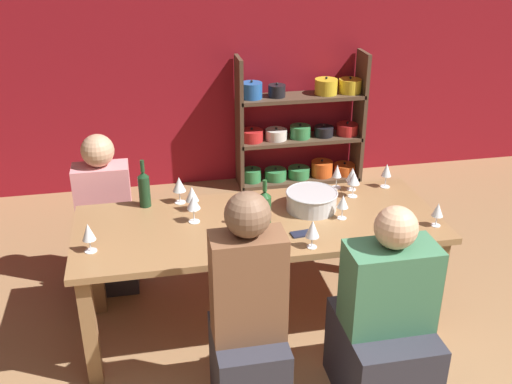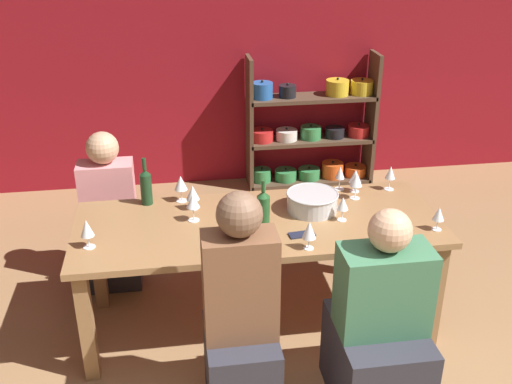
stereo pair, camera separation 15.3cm
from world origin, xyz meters
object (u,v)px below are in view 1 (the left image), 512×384
Objects in this scene: cell_phone at (304,233)px; wine_glass_empty_a at (193,203)px; shelf_unit at (301,133)px; person_near_b at (248,334)px; wine_bottle_green at (265,209)px; dining_table at (259,235)px; wine_glass_white_d at (354,179)px; wine_glass_red_a at (337,172)px; wine_glass_red_d at (438,211)px; wine_glass_red_e at (88,233)px; wine_glass_red_b at (192,194)px; wine_glass_white_a at (179,185)px; wine_glass_white_c at (313,229)px; wine_glass_white_b at (343,202)px; person_far_a at (107,229)px; mixing_bowl at (312,200)px; person_near_a at (384,334)px; wine_glass_empty_b at (387,171)px; wine_bottle_dark at (144,188)px; wine_glass_red_c at (352,175)px.

wine_glass_empty_a is at bearing 155.54° from cell_phone.
shelf_unit is 3.05m from person_near_b.
wine_bottle_green is at bearing 71.04° from person_near_b.
wine_glass_white_d reaches higher than dining_table.
person_near_b is (-0.87, -0.93, -0.39)m from wine_glass_white_d.
wine_glass_white_d is (1.06, 0.15, 0.00)m from wine_glass_empty_a.
wine_glass_red_d is (0.41, -0.63, -0.01)m from wine_glass_red_a.
wine_glass_red_e is (-1.59, -0.53, 0.00)m from wine_glass_red_a.
wine_glass_white_a is at bearing 118.51° from wine_glass_red_b.
dining_table is at bearing 122.51° from wine_glass_white_c.
wine_glass_red_b reaches higher than wine_glass_white_b.
person_far_a is (-1.97, 0.97, -0.43)m from wine_glass_red_d.
wine_glass_red_a is (0.59, 0.45, -0.01)m from wine_bottle_green.
mixing_bowl is 0.47m from wine_glass_white_c.
wine_glass_white_a is at bearing 157.51° from wine_glass_red_d.
wine_glass_empty_b is at bearing 68.92° from person_near_a.
wine_glass_red_b is 0.71m from wine_glass_red_e.
wine_glass_red_d is 1.35m from person_near_b.
wine_bottle_dark reaches higher than wine_glass_red_b.
wine_glass_red_d is at bearing -20.79° from wine_glass_white_b.
wine_bottle_dark is at bearing 160.32° from wine_glass_red_d.
wine_glass_white_b is at bearing -17.92° from wine_glass_red_b.
wine_bottle_green reaches higher than wine_glass_red_e.
wine_glass_red_b is at bearing -175.86° from wine_glass_empty_b.
person_near_b is at bearing -76.84° from wine_glass_white_a.
wine_glass_red_b is 1.02× the size of wine_glass_red_c.
person_near_b is (-0.90, -1.03, -0.37)m from wine_glass_red_c.
wine_glass_red_c is 0.72m from cell_phone.
wine_glass_empty_b is 0.90m from cell_phone.
dining_table is 0.47m from wine_glass_white_c.
wine_bottle_green is 1.94× the size of wine_glass_red_c.
wine_glass_white_b is at bearing -99.06° from shelf_unit.
wine_bottle_green is 2.07× the size of wine_glass_red_d.
mixing_bowl is (-0.50, -2.06, 0.31)m from shelf_unit.
wine_glass_red_b is (-0.73, 0.13, 0.05)m from mixing_bowl.
wine_glass_red_c is at bearing 47.98° from cell_phone.
wine_bottle_dark is at bearing 113.88° from person_near_b.
shelf_unit is 2.93m from person_near_a.
wine_glass_red_a is at bearing 31.53° from dining_table.
wine_glass_white_b is (0.88, -0.28, -0.00)m from wine_glass_red_b.
wine_glass_white_d is at bearing 126.24° from wine_glass_red_d.
mixing_bowl is at bearing -132.64° from wine_glass_red_a.
person_near_b is (-0.22, -0.63, -0.39)m from wine_bottle_green.
dining_table is 13.15× the size of wine_glass_white_c.
wine_glass_white_b reaches higher than dining_table.
mixing_bowl is 0.22m from wine_glass_white_b.
wine_glass_empty_b reaches higher than wine_glass_red_b.
shelf_unit reaches higher than wine_bottle_green.
wine_bottle_dark is (-0.68, 0.43, 0.00)m from wine_bottle_green.
wine_glass_white_c is at bearing -172.93° from wine_glass_red_d.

